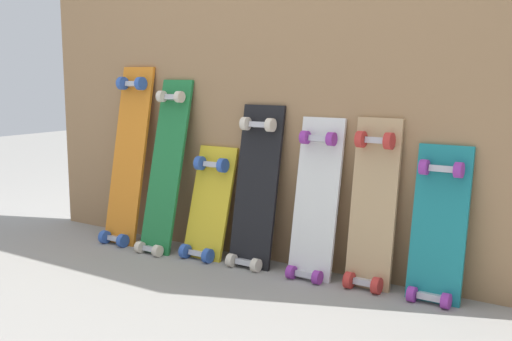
{
  "coord_description": "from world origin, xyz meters",
  "views": [
    {
      "loc": [
        1.47,
        -2.26,
        0.85
      ],
      "look_at": [
        0.0,
        -0.07,
        0.43
      ],
      "focal_mm": 43.48,
      "sensor_mm": 36.0,
      "label": 1
    }
  ],
  "objects_px": {
    "skateboard_black": "(255,194)",
    "skateboard_green": "(165,173)",
    "skateboard_teal": "(438,233)",
    "skateboard_natural": "(372,211)",
    "skateboard_orange": "(128,162)",
    "skateboard_yellow": "(208,209)",
    "skateboard_white": "(315,206)"
  },
  "relations": [
    {
      "from": "skateboard_green",
      "to": "skateboard_orange",
      "type": "bearing_deg",
      "value": 177.15
    },
    {
      "from": "skateboard_green",
      "to": "skateboard_black",
      "type": "bearing_deg",
      "value": 4.18
    },
    {
      "from": "skateboard_yellow",
      "to": "skateboard_orange",
      "type": "bearing_deg",
      "value": -178.91
    },
    {
      "from": "skateboard_black",
      "to": "skateboard_green",
      "type": "bearing_deg",
      "value": -175.82
    },
    {
      "from": "skateboard_natural",
      "to": "skateboard_teal",
      "type": "relative_size",
      "value": 1.13
    },
    {
      "from": "skateboard_white",
      "to": "skateboard_teal",
      "type": "relative_size",
      "value": 1.13
    },
    {
      "from": "skateboard_black",
      "to": "skateboard_teal",
      "type": "bearing_deg",
      "value": 1.23
    },
    {
      "from": "skateboard_orange",
      "to": "skateboard_green",
      "type": "xyz_separation_m",
      "value": [
        0.26,
        -0.01,
        -0.03
      ]
    },
    {
      "from": "skateboard_green",
      "to": "skateboard_teal",
      "type": "xyz_separation_m",
      "value": [
        1.31,
        0.05,
        -0.11
      ]
    },
    {
      "from": "skateboard_teal",
      "to": "skateboard_green",
      "type": "bearing_deg",
      "value": -177.64
    },
    {
      "from": "skateboard_yellow",
      "to": "skateboard_teal",
      "type": "relative_size",
      "value": 0.88
    },
    {
      "from": "skateboard_white",
      "to": "skateboard_yellow",
      "type": "bearing_deg",
      "value": -178.04
    },
    {
      "from": "skateboard_natural",
      "to": "skateboard_white",
      "type": "bearing_deg",
      "value": -176.73
    },
    {
      "from": "skateboard_yellow",
      "to": "skateboard_black",
      "type": "distance_m",
      "value": 0.27
    },
    {
      "from": "skateboard_orange",
      "to": "skateboard_black",
      "type": "distance_m",
      "value": 0.76
    },
    {
      "from": "skateboard_orange",
      "to": "skateboard_yellow",
      "type": "xyz_separation_m",
      "value": [
        0.5,
        0.01,
        -0.18
      ]
    },
    {
      "from": "skateboard_black",
      "to": "skateboard_natural",
      "type": "height_order",
      "value": "skateboard_black"
    },
    {
      "from": "skateboard_green",
      "to": "skateboard_black",
      "type": "relative_size",
      "value": 1.14
    },
    {
      "from": "skateboard_orange",
      "to": "skateboard_green",
      "type": "bearing_deg",
      "value": -2.85
    },
    {
      "from": "skateboard_black",
      "to": "skateboard_natural",
      "type": "distance_m",
      "value": 0.54
    },
    {
      "from": "skateboard_green",
      "to": "skateboard_yellow",
      "type": "xyz_separation_m",
      "value": [
        0.24,
        0.02,
        -0.15
      ]
    },
    {
      "from": "skateboard_orange",
      "to": "skateboard_yellow",
      "type": "distance_m",
      "value": 0.54
    },
    {
      "from": "skateboard_teal",
      "to": "skateboard_natural",
      "type": "bearing_deg",
      "value": 179.64
    },
    {
      "from": "skateboard_white",
      "to": "skateboard_green",
      "type": "bearing_deg",
      "value": -177.03
    },
    {
      "from": "skateboard_natural",
      "to": "skateboard_teal",
      "type": "distance_m",
      "value": 0.27
    },
    {
      "from": "skateboard_green",
      "to": "skateboard_white",
      "type": "relative_size",
      "value": 1.21
    },
    {
      "from": "skateboard_orange",
      "to": "skateboard_natural",
      "type": "relative_size",
      "value": 1.28
    },
    {
      "from": "skateboard_green",
      "to": "skateboard_yellow",
      "type": "bearing_deg",
      "value": 5.25
    },
    {
      "from": "skateboard_green",
      "to": "skateboard_teal",
      "type": "bearing_deg",
      "value": 2.36
    },
    {
      "from": "skateboard_black",
      "to": "skateboard_orange",
      "type": "bearing_deg",
      "value": -178.22
    },
    {
      "from": "skateboard_yellow",
      "to": "skateboard_natural",
      "type": "bearing_deg",
      "value": 2.37
    },
    {
      "from": "skateboard_white",
      "to": "skateboard_black",
      "type": "bearing_deg",
      "value": -179.06
    }
  ]
}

